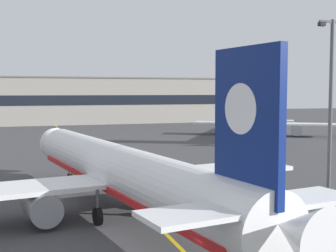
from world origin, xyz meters
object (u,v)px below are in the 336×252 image
Objects in this scene: airliner_background at (267,120)px; apron_lamp_post at (330,119)px; airliner_foreground at (122,172)px; safety_cone_by_nose_gear at (104,175)px.

apron_lamp_post reaches higher than airliner_background.
airliner_background is 2.49× the size of apron_lamp_post.
airliner_foreground is 1.14× the size of airliner_background.
apron_lamp_post is 26.58× the size of safety_cone_by_nose_gear.
airliner_background is 66.66m from apron_lamp_post.
apron_lamp_post is at bearing -26.84° from airliner_foreground.
airliner_background is at bearing 50.72° from airliner_foreground.
airliner_foreground is 68.12m from airliner_background.
airliner_background is (43.13, 52.73, -0.02)m from airliner_foreground.
safety_cone_by_nose_gear is (-12.31, 22.92, -7.37)m from apron_lamp_post.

